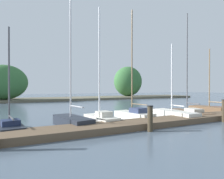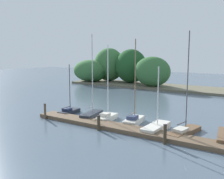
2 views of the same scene
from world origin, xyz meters
name	(u,v)px [view 2 (image 2 of 2)]	position (x,y,z in m)	size (l,w,h in m)	color
dock_pier	(135,131)	(0.00, 13.86, 0.17)	(21.56, 1.80, 0.35)	brown
far_shore	(154,71)	(-11.22, 41.17, 3.07)	(57.68, 8.92, 7.56)	#66604C
sailboat_0	(69,111)	(-9.36, 15.87, 0.31)	(1.42, 3.15, 5.39)	#232833
sailboat_1	(92,114)	(-6.16, 15.87, 0.41)	(1.71, 3.57, 8.45)	#232833
sailboat_2	(107,116)	(-4.29, 15.90, 0.41)	(1.35, 3.14, 7.40)	silver
sailboat_3	(134,119)	(-1.51, 16.34, 0.41)	(1.73, 3.42, 7.89)	silver
sailboat_4	(157,127)	(1.28, 15.32, 0.33)	(1.23, 3.94, 5.51)	silver
sailboat_5	(184,130)	(3.52, 15.83, 0.33)	(1.80, 4.46, 8.37)	brown
mooring_piling_0	(45,111)	(-9.76, 12.77, 0.80)	(0.27, 0.27, 1.59)	brown
mooring_piling_1	(99,123)	(-2.93, 12.66, 0.67)	(0.31, 0.31, 1.34)	#3D3323
mooring_piling_2	(165,134)	(3.14, 12.64, 0.75)	(0.28, 0.28, 1.49)	#3D3323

